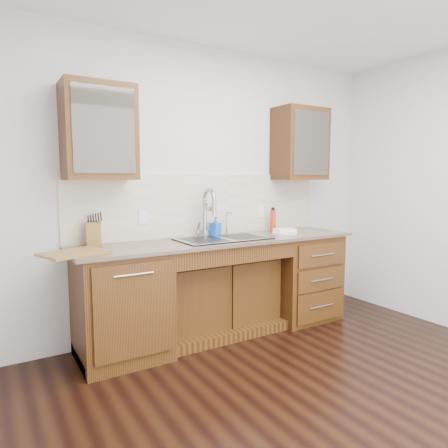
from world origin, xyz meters
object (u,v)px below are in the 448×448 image
soap_bottle (215,226)px  water_bottle (273,221)px  cutting_board (74,253)px  plate (285,233)px  knife_block (94,234)px

soap_bottle → water_bottle: 0.69m
soap_bottle → cutting_board: 1.41m
plate → cutting_board: size_ratio=0.58×
soap_bottle → cutting_board: (-1.37, -0.31, -0.08)m
soap_bottle → knife_block: knife_block is taller
cutting_board → knife_block: bearing=55.5°
plate → knife_block: knife_block is taller
soap_bottle → knife_block: (-1.14, 0.01, 0.01)m
knife_block → cutting_board: bearing=-108.5°
water_bottle → knife_block: (-1.83, 0.04, -0.01)m
water_bottle → cutting_board: (-2.05, -0.29, -0.10)m
soap_bottle → cutting_board: bearing=172.7°
water_bottle → plate: 0.23m
water_bottle → cutting_board: size_ratio=0.51×
water_bottle → cutting_board: 2.08m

